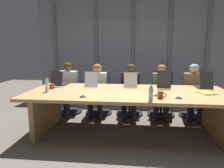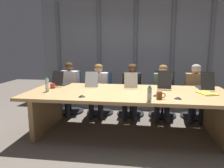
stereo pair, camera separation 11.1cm
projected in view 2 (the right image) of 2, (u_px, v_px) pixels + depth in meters
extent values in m
plane|color=#6B6056|center=(127.00, 133.00, 3.75)|extent=(11.03, 11.03, 0.00)
cube|color=tan|center=(128.00, 93.00, 3.62)|extent=(3.44, 1.43, 0.05)
cube|color=black|center=(128.00, 97.00, 3.64)|extent=(2.93, 0.10, 0.06)
cube|color=tan|center=(48.00, 110.00, 3.89)|extent=(0.08, 1.21, 0.70)
cube|color=tan|center=(216.00, 118.00, 3.49)|extent=(0.08, 1.21, 0.70)
cube|color=gray|center=(134.00, 50.00, 6.14)|extent=(5.52, 0.10, 2.84)
cylinder|color=slate|center=(59.00, 50.00, 6.39)|extent=(0.12, 0.12, 2.78)
cylinder|color=slate|center=(99.00, 50.00, 6.22)|extent=(0.12, 0.12, 2.78)
cylinder|color=slate|center=(135.00, 50.00, 6.08)|extent=(0.12, 0.12, 2.78)
cylinder|color=slate|center=(172.00, 50.00, 5.94)|extent=(0.12, 0.12, 2.78)
cylinder|color=slate|center=(211.00, 50.00, 5.80)|extent=(0.12, 0.12, 2.78)
cube|color=#2D2D33|center=(63.00, 84.00, 4.29)|extent=(0.26, 0.33, 0.02)
cube|color=black|center=(63.00, 83.00, 4.31)|extent=(0.21, 0.19, 0.00)
cube|color=#2D2D33|center=(58.00, 78.00, 4.08)|extent=(0.24, 0.12, 0.28)
cube|color=black|center=(58.00, 78.00, 4.08)|extent=(0.22, 0.10, 0.25)
cube|color=#BCBCC1|center=(93.00, 85.00, 4.21)|extent=(0.27, 0.35, 0.02)
cube|color=black|center=(93.00, 84.00, 4.23)|extent=(0.22, 0.20, 0.00)
cube|color=#BCBCC1|center=(91.00, 79.00, 3.96)|extent=(0.25, 0.17, 0.28)
cube|color=black|center=(91.00, 79.00, 3.96)|extent=(0.23, 0.15, 0.25)
cube|color=beige|center=(130.00, 86.00, 4.09)|extent=(0.28, 0.33, 0.02)
cube|color=black|center=(130.00, 85.00, 4.11)|extent=(0.22, 0.19, 0.00)
cube|color=beige|center=(131.00, 80.00, 3.88)|extent=(0.25, 0.12, 0.27)
cube|color=black|center=(131.00, 80.00, 3.88)|extent=(0.23, 0.10, 0.25)
cube|color=#2D2D33|center=(164.00, 87.00, 4.02)|extent=(0.28, 0.37, 0.02)
cube|color=black|center=(164.00, 86.00, 4.04)|extent=(0.23, 0.21, 0.00)
cube|color=#2D2D33|center=(165.00, 80.00, 3.79)|extent=(0.25, 0.10, 0.32)
cube|color=black|center=(165.00, 79.00, 3.80)|extent=(0.23, 0.08, 0.29)
cube|color=#2D2D33|center=(203.00, 88.00, 3.93)|extent=(0.23, 0.34, 0.02)
cube|color=black|center=(203.00, 87.00, 3.95)|extent=(0.20, 0.19, 0.00)
cube|color=#2D2D33|center=(208.00, 81.00, 3.68)|extent=(0.23, 0.12, 0.31)
cube|color=black|center=(207.00, 81.00, 3.68)|extent=(0.21, 0.10, 0.28)
cube|color=navy|center=(70.00, 95.00, 4.87)|extent=(0.54, 0.54, 0.08)
cube|color=navy|center=(72.00, 82.00, 5.04)|extent=(0.44, 0.17, 0.46)
cylinder|color=#262628|center=(70.00, 103.00, 4.90)|extent=(0.05, 0.05, 0.33)
cylinder|color=black|center=(71.00, 111.00, 4.94)|extent=(0.60, 0.60, 0.04)
cube|color=navy|center=(100.00, 96.00, 4.77)|extent=(0.52, 0.52, 0.08)
cube|color=navy|center=(102.00, 82.00, 4.94)|extent=(0.44, 0.15, 0.47)
cylinder|color=#262628|center=(100.00, 105.00, 4.81)|extent=(0.05, 0.05, 0.33)
cylinder|color=black|center=(100.00, 112.00, 4.84)|extent=(0.60, 0.60, 0.04)
cube|color=#511E19|center=(131.00, 97.00, 4.68)|extent=(0.49, 0.49, 0.08)
cube|color=#511E19|center=(132.00, 84.00, 4.85)|extent=(0.43, 0.12, 0.45)
cylinder|color=#262628|center=(131.00, 106.00, 4.71)|extent=(0.05, 0.05, 0.33)
cylinder|color=black|center=(131.00, 114.00, 4.75)|extent=(0.60, 0.60, 0.04)
cube|color=#2D2D38|center=(163.00, 98.00, 4.59)|extent=(0.56, 0.56, 0.08)
cube|color=#2D2D38|center=(164.00, 83.00, 4.74)|extent=(0.45, 0.19, 0.52)
cylinder|color=#262628|center=(162.00, 107.00, 4.62)|extent=(0.05, 0.05, 0.33)
cylinder|color=black|center=(162.00, 115.00, 4.65)|extent=(0.60, 0.60, 0.04)
cube|color=#511E19|center=(196.00, 99.00, 4.49)|extent=(0.53, 0.53, 0.08)
cube|color=#511E19|center=(195.00, 84.00, 4.65)|extent=(0.44, 0.16, 0.50)
cylinder|color=#262628|center=(195.00, 108.00, 4.53)|extent=(0.05, 0.05, 0.33)
cylinder|color=black|center=(195.00, 116.00, 4.56)|extent=(0.60, 0.60, 0.04)
cube|color=silver|center=(70.00, 82.00, 4.79)|extent=(0.42, 0.25, 0.52)
sphere|color=brown|center=(69.00, 67.00, 4.73)|extent=(0.19, 0.19, 0.19)
ellipsoid|color=#472D19|center=(69.00, 66.00, 4.73)|extent=(0.19, 0.19, 0.14)
cylinder|color=silver|center=(77.00, 80.00, 4.75)|extent=(0.08, 0.14, 0.27)
cylinder|color=brown|center=(73.00, 86.00, 4.56)|extent=(0.09, 0.30, 0.06)
cylinder|color=silver|center=(62.00, 79.00, 4.82)|extent=(0.08, 0.14, 0.27)
cylinder|color=brown|center=(58.00, 86.00, 4.64)|extent=(0.09, 0.30, 0.06)
cylinder|color=#262833|center=(71.00, 97.00, 4.63)|extent=(0.16, 0.41, 0.13)
cylinder|color=#262833|center=(67.00, 108.00, 4.49)|extent=(0.11, 0.11, 0.43)
cylinder|color=#262833|center=(62.00, 96.00, 4.67)|extent=(0.16, 0.41, 0.13)
cylinder|color=#262833|center=(59.00, 108.00, 4.54)|extent=(0.11, 0.11, 0.43)
cube|color=silver|center=(99.00, 84.00, 4.71)|extent=(0.41, 0.23, 0.49)
sphere|color=tan|center=(99.00, 68.00, 4.65)|extent=(0.19, 0.19, 0.19)
ellipsoid|color=olive|center=(99.00, 67.00, 4.64)|extent=(0.19, 0.19, 0.14)
cylinder|color=silver|center=(106.00, 81.00, 4.68)|extent=(0.07, 0.14, 0.27)
cylinder|color=tan|center=(105.00, 88.00, 4.49)|extent=(0.07, 0.30, 0.06)
cylinder|color=silver|center=(91.00, 81.00, 4.71)|extent=(0.07, 0.14, 0.27)
cylinder|color=tan|center=(89.00, 88.00, 4.53)|extent=(0.07, 0.30, 0.06)
cylinder|color=#262833|center=(102.00, 98.00, 4.55)|extent=(0.14, 0.40, 0.13)
cylinder|color=#262833|center=(101.00, 109.00, 4.41)|extent=(0.11, 0.11, 0.43)
cylinder|color=#262833|center=(93.00, 98.00, 4.57)|extent=(0.14, 0.40, 0.13)
cylinder|color=#262833|center=(91.00, 109.00, 4.43)|extent=(0.11, 0.11, 0.43)
cube|color=black|center=(132.00, 84.00, 4.61)|extent=(0.38, 0.24, 0.50)
sphere|color=brown|center=(132.00, 68.00, 4.54)|extent=(0.19, 0.19, 0.19)
ellipsoid|color=#472D19|center=(132.00, 67.00, 4.54)|extent=(0.19, 0.19, 0.14)
cylinder|color=black|center=(139.00, 82.00, 4.56)|extent=(0.08, 0.14, 0.27)
cylinder|color=brown|center=(138.00, 89.00, 4.38)|extent=(0.08, 0.30, 0.06)
cylinder|color=black|center=(125.00, 81.00, 4.63)|extent=(0.08, 0.14, 0.27)
cylinder|color=brown|center=(124.00, 88.00, 4.44)|extent=(0.08, 0.30, 0.06)
cylinder|color=#262833|center=(135.00, 99.00, 4.44)|extent=(0.16, 0.41, 0.13)
cylinder|color=#262833|center=(134.00, 111.00, 4.30)|extent=(0.11, 0.11, 0.43)
cylinder|color=#262833|center=(126.00, 99.00, 4.48)|extent=(0.16, 0.41, 0.13)
cylinder|color=#262833|center=(125.00, 110.00, 4.34)|extent=(0.11, 0.11, 0.43)
cube|color=#4C6B4C|center=(162.00, 85.00, 4.52)|extent=(0.39, 0.25, 0.50)
sphere|color=beige|center=(163.00, 69.00, 4.46)|extent=(0.18, 0.18, 0.18)
ellipsoid|color=olive|center=(163.00, 68.00, 4.45)|extent=(0.18, 0.18, 0.14)
cylinder|color=#4C6B4C|center=(170.00, 83.00, 4.48)|extent=(0.08, 0.14, 0.27)
cylinder|color=beige|center=(170.00, 90.00, 4.29)|extent=(0.09, 0.30, 0.06)
cylinder|color=#4C6B4C|center=(155.00, 82.00, 4.54)|extent=(0.08, 0.14, 0.27)
cylinder|color=beige|center=(155.00, 89.00, 4.36)|extent=(0.09, 0.30, 0.06)
cylinder|color=#262833|center=(167.00, 100.00, 4.35)|extent=(0.16, 0.41, 0.13)
cylinder|color=#262833|center=(167.00, 112.00, 4.22)|extent=(0.11, 0.11, 0.43)
cylinder|color=#262833|center=(157.00, 100.00, 4.40)|extent=(0.16, 0.41, 0.13)
cylinder|color=#262833|center=(157.00, 112.00, 4.26)|extent=(0.11, 0.11, 0.43)
cube|color=olive|center=(195.00, 86.00, 4.43)|extent=(0.42, 0.25, 0.51)
sphere|color=beige|center=(196.00, 69.00, 4.37)|extent=(0.19, 0.19, 0.19)
ellipsoid|color=#B2ADA8|center=(196.00, 68.00, 4.36)|extent=(0.19, 0.19, 0.14)
cylinder|color=olive|center=(204.00, 83.00, 4.38)|extent=(0.08, 0.14, 0.27)
cylinder|color=beige|center=(206.00, 90.00, 4.20)|extent=(0.09, 0.30, 0.06)
cylinder|color=olive|center=(187.00, 82.00, 4.45)|extent=(0.08, 0.14, 0.27)
cylinder|color=beige|center=(188.00, 90.00, 4.27)|extent=(0.09, 0.30, 0.06)
cylinder|color=#262833|center=(201.00, 101.00, 4.26)|extent=(0.16, 0.41, 0.13)
cylinder|color=#262833|center=(202.00, 114.00, 4.13)|extent=(0.11, 0.11, 0.43)
cylinder|color=#262833|center=(190.00, 101.00, 4.31)|extent=(0.16, 0.41, 0.13)
cylinder|color=#262833|center=(191.00, 113.00, 4.17)|extent=(0.11, 0.11, 0.43)
cylinder|color=silver|center=(47.00, 85.00, 3.61)|extent=(0.06, 0.06, 0.23)
cylinder|color=white|center=(47.00, 86.00, 3.61)|extent=(0.06, 0.06, 0.07)
cylinder|color=green|center=(47.00, 78.00, 3.59)|extent=(0.03, 0.03, 0.02)
cylinder|color=#ADD1B2|center=(149.00, 94.00, 2.97)|extent=(0.06, 0.06, 0.20)
cylinder|color=white|center=(149.00, 95.00, 2.97)|extent=(0.06, 0.06, 0.06)
cylinder|color=green|center=(150.00, 86.00, 2.95)|extent=(0.03, 0.03, 0.02)
cylinder|color=#B2332D|center=(52.00, 86.00, 3.91)|extent=(0.08, 0.08, 0.09)
torus|color=#B2332D|center=(55.00, 86.00, 3.91)|extent=(0.06, 0.01, 0.06)
cylinder|color=brown|center=(159.00, 95.00, 3.11)|extent=(0.08, 0.08, 0.11)
torus|color=brown|center=(163.00, 95.00, 3.10)|extent=(0.08, 0.01, 0.08)
cone|color=black|center=(156.00, 95.00, 3.28)|extent=(0.11, 0.11, 0.03)
cone|color=black|center=(82.00, 96.00, 3.23)|extent=(0.11, 0.11, 0.03)
cone|color=black|center=(178.00, 98.00, 3.11)|extent=(0.11, 0.11, 0.03)
cube|color=yellow|center=(207.00, 93.00, 3.44)|extent=(0.32, 0.36, 0.02)
cylinder|color=silver|center=(210.00, 95.00, 3.30)|extent=(0.20, 0.09, 0.01)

